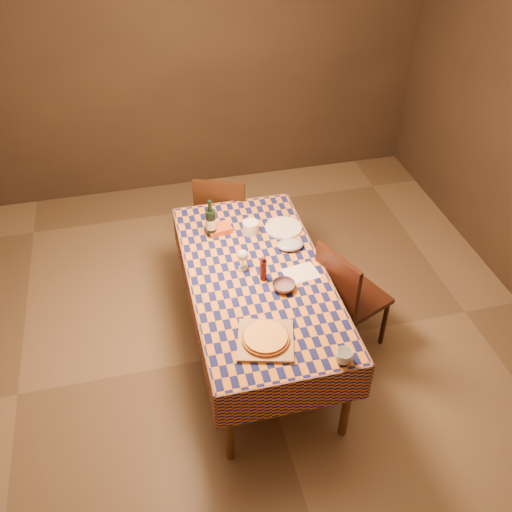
# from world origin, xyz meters

# --- Properties ---
(room) EXTENTS (5.00, 5.10, 2.70)m
(room) POSITION_xyz_m (0.00, 0.00, 1.35)
(room) COLOR brown
(room) RESTS_ON ground
(dining_table) EXTENTS (0.94, 1.84, 0.77)m
(dining_table) POSITION_xyz_m (0.00, 0.00, 0.69)
(dining_table) COLOR brown
(dining_table) RESTS_ON ground
(cutting_board) EXTENTS (0.41, 0.41, 0.02)m
(cutting_board) POSITION_xyz_m (-0.10, -0.59, 0.78)
(cutting_board) COLOR #987347
(cutting_board) RESTS_ON dining_table
(pizza) EXTENTS (0.30, 0.30, 0.03)m
(pizza) POSITION_xyz_m (-0.10, -0.59, 0.80)
(pizza) COLOR #9E4A1A
(pizza) RESTS_ON cutting_board
(pepper_mill) EXTENTS (0.06, 0.06, 0.19)m
(pepper_mill) POSITION_xyz_m (0.03, -0.05, 0.86)
(pepper_mill) COLOR #461012
(pepper_mill) RESTS_ON dining_table
(bowl) EXTENTS (0.20, 0.20, 0.05)m
(bowl) POSITION_xyz_m (0.14, -0.17, 0.79)
(bowl) COLOR #604650
(bowl) RESTS_ON dining_table
(wine_glass) EXTENTS (0.08, 0.08, 0.16)m
(wine_glass) POSITION_xyz_m (-0.08, 0.09, 0.88)
(wine_glass) COLOR silver
(wine_glass) RESTS_ON dining_table
(wine_bottle) EXTENTS (0.10, 0.10, 0.31)m
(wine_bottle) POSITION_xyz_m (-0.23, 0.51, 0.89)
(wine_bottle) COLOR black
(wine_bottle) RESTS_ON dining_table
(deli_tub) EXTENTS (0.12, 0.12, 0.10)m
(deli_tub) POSITION_xyz_m (0.06, 0.48, 0.82)
(deli_tub) COLOR silver
(deli_tub) RESTS_ON dining_table
(takeout_container) EXTENTS (0.19, 0.15, 0.04)m
(takeout_container) POSITION_xyz_m (-0.16, 0.55, 0.79)
(takeout_container) COLOR #BF4C19
(takeout_container) RESTS_ON dining_table
(white_plate) EXTENTS (0.30, 0.30, 0.02)m
(white_plate) POSITION_xyz_m (0.31, 0.47, 0.78)
(white_plate) COLOR silver
(white_plate) RESTS_ON dining_table
(tumbler) EXTENTS (0.13, 0.13, 0.08)m
(tumbler) POSITION_xyz_m (0.30, -0.85, 0.81)
(tumbler) COLOR white
(tumbler) RESTS_ON dining_table
(flour_patch) EXTENTS (0.25, 0.21, 0.00)m
(flour_patch) POSITION_xyz_m (0.29, -0.05, 0.77)
(flour_patch) COLOR white
(flour_patch) RESTS_ON dining_table
(flour_bag) EXTENTS (0.23, 0.19, 0.06)m
(flour_bag) POSITION_xyz_m (0.30, 0.24, 0.80)
(flour_bag) COLOR #97A8C2
(flour_bag) RESTS_ON dining_table
(chair_far) EXTENTS (0.54, 0.55, 0.93)m
(chair_far) POSITION_xyz_m (-0.04, 1.08, 0.52)
(chair_far) COLOR black
(chair_far) RESTS_ON ground
(chair_right) EXTENTS (0.56, 0.55, 0.93)m
(chair_right) POSITION_xyz_m (0.63, -0.08, 0.52)
(chair_right) COLOR black
(chair_right) RESTS_ON ground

